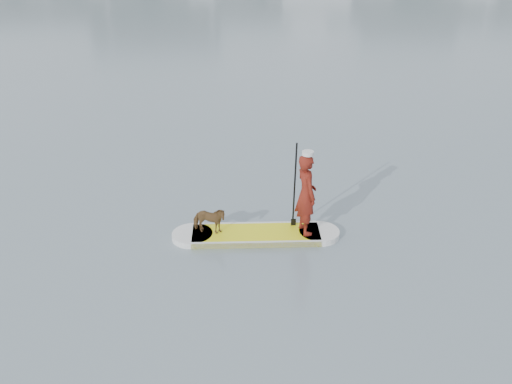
{
  "coord_description": "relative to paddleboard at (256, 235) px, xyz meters",
  "views": [
    {
      "loc": [
        2.71,
        -11.4,
        5.87
      ],
      "look_at": [
        2.48,
        -1.78,
        1.0
      ],
      "focal_mm": 40.0,
      "sensor_mm": 36.0,
      "label": 1
    }
  ],
  "objects": [
    {
      "name": "white_cap",
      "position": [
        0.95,
        0.06,
        1.72
      ],
      "size": [
        0.22,
        0.22,
        0.07
      ],
      "primitive_type": "cylinder",
      "color": "silver",
      "rests_on": "paddler"
    },
    {
      "name": "dog",
      "position": [
        -0.91,
        -0.05,
        0.34
      ],
      "size": [
        0.71,
        0.4,
        0.57
      ],
      "primitive_type": "imported",
      "rotation": [
        0.0,
        0.0,
        1.42
      ],
      "color": "#543A1D",
      "rests_on": "paddleboard"
    },
    {
      "name": "paddle",
      "position": [
        0.74,
        0.29,
        0.74
      ],
      "size": [
        0.1,
        0.3,
        2.0
      ],
      "rotation": [
        0.0,
        0.0,
        0.06
      ],
      "color": "black",
      "rests_on": "ground"
    },
    {
      "name": "paddleboard",
      "position": [
        0.0,
        0.0,
        0.0
      ],
      "size": [
        3.3,
        0.95,
        0.12
      ],
      "rotation": [
        0.0,
        0.0,
        0.06
      ],
      "color": "yellow",
      "rests_on": "ground"
    },
    {
      "name": "ground",
      "position": [
        -2.48,
        1.78,
        -0.06
      ],
      "size": [
        140.0,
        140.0,
        0.0
      ],
      "primitive_type": "plane",
      "color": "slate",
      "rests_on": "ground"
    },
    {
      "name": "paddler",
      "position": [
        0.95,
        0.06,
        0.87
      ],
      "size": [
        0.56,
        0.69,
        1.63
      ],
      "primitive_type": "imported",
      "rotation": [
        0.0,
        0.0,
        1.9
      ],
      "color": "maroon",
      "rests_on": "paddleboard"
    }
  ]
}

